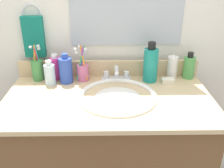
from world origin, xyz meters
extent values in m
cube|color=brown|center=(0.00, 0.00, 0.42)|extent=(0.95, 0.50, 0.84)
cube|color=#D1B284|center=(0.00, 0.00, 0.85)|extent=(0.99, 0.54, 0.02)
cube|color=#D1B284|center=(0.00, 0.26, 0.90)|extent=(0.99, 0.02, 0.09)
cube|color=white|center=(0.00, 0.32, 0.65)|extent=(2.09, 0.04, 1.30)
torus|color=silver|center=(-0.40, 0.30, 1.20)|extent=(0.10, 0.01, 0.10)
cube|color=#147260|center=(-0.40, 0.28, 1.08)|extent=(0.11, 0.04, 0.22)
torus|color=white|center=(0.04, 0.00, 0.86)|extent=(0.38, 0.38, 0.02)
ellipsoid|color=white|center=(0.04, 0.00, 0.82)|extent=(0.32, 0.32, 0.11)
cylinder|color=#B2B5BA|center=(0.04, 0.00, 0.78)|extent=(0.04, 0.04, 0.01)
cube|color=silver|center=(0.04, 0.20, 0.87)|extent=(0.16, 0.05, 0.01)
cylinder|color=silver|center=(0.04, 0.20, 0.90)|extent=(0.02, 0.02, 0.06)
cylinder|color=silver|center=(0.04, 0.17, 0.93)|extent=(0.02, 0.09, 0.02)
cylinder|color=silver|center=(-0.01, 0.20, 0.89)|extent=(0.03, 0.03, 0.04)
cylinder|color=silver|center=(0.10, 0.20, 0.89)|extent=(0.03, 0.03, 0.04)
cylinder|color=silver|center=(-0.30, 0.15, 0.91)|extent=(0.06, 0.06, 0.11)
cylinder|color=white|center=(-0.30, 0.15, 0.98)|extent=(0.03, 0.03, 0.03)
cylinder|color=#2D4CB2|center=(-0.22, 0.17, 0.93)|extent=(0.07, 0.07, 0.14)
cylinder|color=#2D4CB2|center=(-0.22, 0.17, 1.01)|extent=(0.03, 0.03, 0.03)
cylinder|color=white|center=(0.35, 0.23, 0.92)|extent=(0.06, 0.06, 0.12)
cone|color=white|center=(0.35, 0.23, 0.99)|extent=(0.03, 0.03, 0.02)
cylinder|color=teal|center=(0.22, 0.18, 0.95)|extent=(0.08, 0.08, 0.18)
cylinder|color=black|center=(0.22, 0.18, 1.06)|extent=(0.04, 0.04, 0.04)
cylinder|color=#D8338C|center=(-0.29, 0.22, 0.92)|extent=(0.06, 0.06, 0.12)
cylinder|color=white|center=(-0.29, 0.22, 0.99)|extent=(0.04, 0.04, 0.02)
cylinder|color=#4C9E4C|center=(0.44, 0.22, 0.92)|extent=(0.06, 0.06, 0.12)
cylinder|color=black|center=(0.44, 0.22, 0.99)|extent=(0.03, 0.03, 0.03)
cylinder|color=#3F8C47|center=(-0.38, 0.21, 0.91)|extent=(0.06, 0.06, 0.11)
cylinder|color=#26B2B2|center=(-0.37, 0.22, 0.96)|extent=(0.02, 0.03, 0.19)
cube|color=white|center=(-0.37, 0.23, 1.04)|extent=(0.01, 0.02, 0.01)
cylinder|color=#D8333F|center=(-0.37, 0.22, 0.96)|extent=(0.02, 0.03, 0.17)
cube|color=white|center=(-0.37, 0.23, 1.03)|extent=(0.01, 0.02, 0.01)
cylinder|color=orange|center=(-0.39, 0.21, 0.96)|extent=(0.03, 0.01, 0.19)
cube|color=white|center=(-0.40, 0.21, 1.05)|extent=(0.01, 0.02, 0.01)
cylinder|color=#D16693|center=(-0.14, 0.20, 0.90)|extent=(0.06, 0.06, 0.09)
cylinder|color=#B23FBF|center=(-0.14, 0.21, 0.96)|extent=(0.03, 0.06, 0.18)
cube|color=white|center=(-0.15, 0.24, 1.04)|extent=(0.01, 0.02, 0.01)
cylinder|color=orange|center=(-0.13, 0.19, 0.96)|extent=(0.04, 0.04, 0.18)
cube|color=white|center=(-0.11, 0.18, 1.04)|extent=(0.01, 0.02, 0.01)
cylinder|color=green|center=(-0.15, 0.20, 0.96)|extent=(0.05, 0.03, 0.18)
cube|color=white|center=(-0.17, 0.19, 1.04)|extent=(0.01, 0.02, 0.01)
cylinder|color=blue|center=(-0.15, 0.20, 0.95)|extent=(0.04, 0.03, 0.16)
cube|color=white|center=(-0.16, 0.19, 1.02)|extent=(0.01, 0.02, 0.01)
cube|color=white|center=(0.32, 0.16, 0.87)|extent=(0.06, 0.04, 0.02)
camera|label=1|loc=(0.00, -1.08, 1.44)|focal=41.15mm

